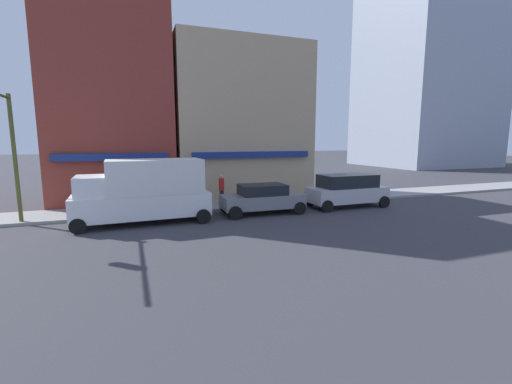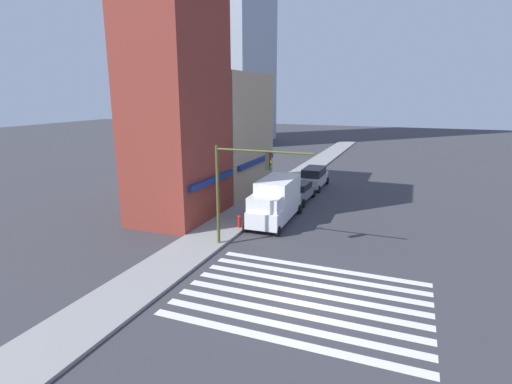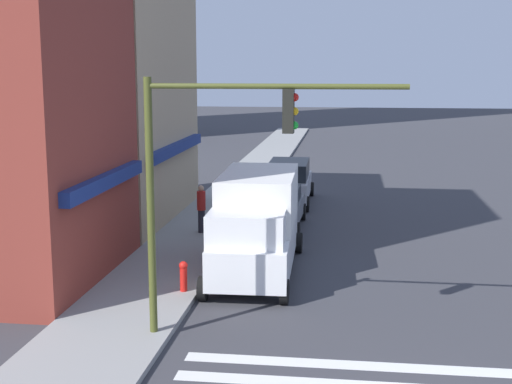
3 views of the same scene
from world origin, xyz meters
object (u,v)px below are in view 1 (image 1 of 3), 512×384
Objects in this scene: box_truck_white at (144,190)px; pedestrian_red_jacket at (222,189)px; fire_hydrant at (92,207)px; suv_silver at (347,190)px; traffic_signal at (2,134)px; sedan_grey at (262,198)px.

box_truck_white is 3.54× the size of pedestrian_red_jacket.
box_truck_white is at bearing -34.44° from fire_hydrant.
suv_silver is at bearing -6.96° from fire_hydrant.
fire_hydrant is (-2.48, 1.70, -0.97)m from box_truck_white.
box_truck_white is at bearing -3.13° from traffic_signal.
sedan_grey is 8.70m from fire_hydrant.
box_truck_white is at bearing 163.07° from pedestrian_red_jacket.
pedestrian_red_jacket is (-6.97, 2.65, 0.04)m from suv_silver.
sedan_grey is at bearing 179.41° from suv_silver.
sedan_grey is 2.51× the size of pedestrian_red_jacket.
box_truck_white reaches higher than suv_silver.
box_truck_white is 1.33× the size of suv_silver.
box_truck_white is (5.52, -0.30, -2.60)m from traffic_signal.
pedestrian_red_jacket is 2.10× the size of fire_hydrant.
sedan_grey is 3.09m from pedestrian_red_jacket.
traffic_signal is 12.05m from sedan_grey.
traffic_signal is at bearing 145.68° from pedestrian_red_jacket.
pedestrian_red_jacket is (10.00, 2.35, -3.12)m from traffic_signal.
pedestrian_red_jacket is (4.48, 2.65, -0.51)m from box_truck_white.
sedan_grey reaches higher than fire_hydrant.
suv_silver is at bearing -1.02° from traffic_signal.
sedan_grey is at bearing -1.49° from traffic_signal.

